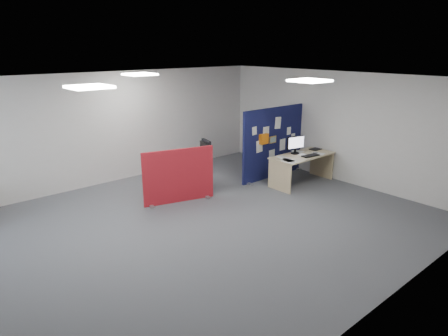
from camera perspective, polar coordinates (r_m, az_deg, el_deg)
floor at (r=7.60m, az=-4.66°, el=-8.53°), size 9.00×9.00×0.00m
ceiling at (r=6.88m, az=-5.21°, el=12.20°), size 9.00×7.00×0.02m
wall_back at (r=10.10m, az=-16.77°, el=5.35°), size 9.00×0.02×2.70m
wall_front at (r=4.90m, az=20.20°, el=-7.20°), size 9.00×0.02×2.70m
wall_right at (r=10.34m, az=15.74°, el=5.70°), size 0.02×7.00×2.70m
ceiling_lights at (r=7.62m, az=-6.14°, el=12.41°), size 4.10×4.10×0.04m
navy_divider at (r=10.30m, az=7.16°, el=3.62°), size 2.19×0.30×1.81m
main_desk at (r=9.98m, az=10.90°, el=0.94°), size 1.68×0.75×0.73m
monitor_main at (r=9.93m, az=10.18°, el=3.40°), size 0.50×0.21×0.44m
keyboard at (r=9.84m, az=12.24°, el=1.75°), size 0.47×0.24×0.02m
mouse at (r=10.10m, az=12.91°, el=2.12°), size 0.11×0.09×0.03m
paper_tray at (r=10.50m, az=12.92°, el=2.65°), size 0.28×0.22×0.01m
red_divider at (r=8.65m, az=-6.48°, el=-1.19°), size 1.54×0.48×1.19m
office_chair at (r=9.40m, az=-3.38°, el=0.85°), size 0.76×0.74×1.15m
desk_papers at (r=9.69m, az=10.17°, el=1.58°), size 1.36×0.79×0.00m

